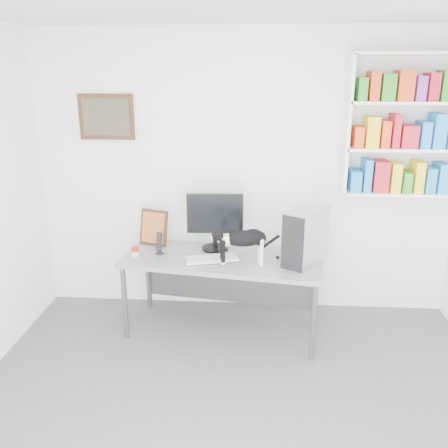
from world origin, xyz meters
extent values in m
cube|color=#5B5B60|center=(0.00, 0.00, 0.01)|extent=(4.00, 4.00, 0.01)
cube|color=white|center=(0.00, 2.00, 1.35)|extent=(4.00, 0.01, 2.70)
cube|color=white|center=(1.40, 1.85, 1.85)|extent=(1.03, 0.28, 1.24)
cube|color=#4B2D18|center=(-1.30, 1.97, 1.90)|extent=(0.52, 0.04, 0.42)
cube|color=gray|center=(-0.17, 1.42, 0.36)|extent=(1.83, 0.93, 0.73)
cube|color=black|center=(-0.26, 1.63, 1.00)|extent=(0.52, 0.27, 0.54)
cube|color=beige|center=(-0.27, 1.36, 0.75)|extent=(0.49, 0.29, 0.04)
cube|color=#B7B7BC|center=(0.54, 1.38, 0.97)|extent=(0.43, 0.51, 0.47)
cylinder|color=black|center=(-0.75, 1.49, 0.83)|extent=(0.12, 0.12, 0.21)
cube|color=#4B2D18|center=(-0.85, 1.74, 0.90)|extent=(0.30, 0.20, 0.35)
cylinder|color=red|center=(-0.96, 1.42, 0.78)|extent=(0.07, 0.07, 0.09)
camera|label=1|loc=(0.10, -2.47, 2.30)|focal=38.00mm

